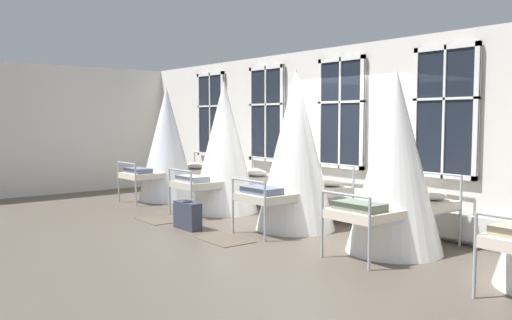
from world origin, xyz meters
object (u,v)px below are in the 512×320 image
object	(u,v)px
cot_second	(224,148)
cot_fourth	(395,164)
suitcase_dark	(188,215)
cot_first	(167,145)
cot_third	(296,152)

from	to	relation	value
cot_second	cot_fourth	xyz separation A→B (m)	(3.94, -0.03, -0.04)
suitcase_dark	cot_fourth	bearing A→B (deg)	24.21
cot_fourth	suitcase_dark	bearing A→B (deg)	115.19
cot_first	cot_second	size ratio (longest dim) A/B	0.99
suitcase_dark	cot_third	bearing A→B (deg)	51.42
cot_third	suitcase_dark	size ratio (longest dim) A/B	4.60
cot_first	suitcase_dark	world-z (taller)	cot_first
cot_second	cot_third	world-z (taller)	cot_third
cot_first	cot_third	xyz separation A→B (m)	(4.07, 0.03, 0.05)
cot_first	cot_third	world-z (taller)	cot_third
cot_first	suitcase_dark	xyz separation A→B (m)	(2.99, -1.34, -0.98)
cot_first	cot_third	size ratio (longest dim) A/B	0.96
cot_first	cot_second	xyz separation A→B (m)	(2.05, 0.07, 0.02)
cot_third	suitcase_dark	xyz separation A→B (m)	(-1.08, -1.37, -1.03)
cot_third	cot_fourth	distance (m)	1.93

